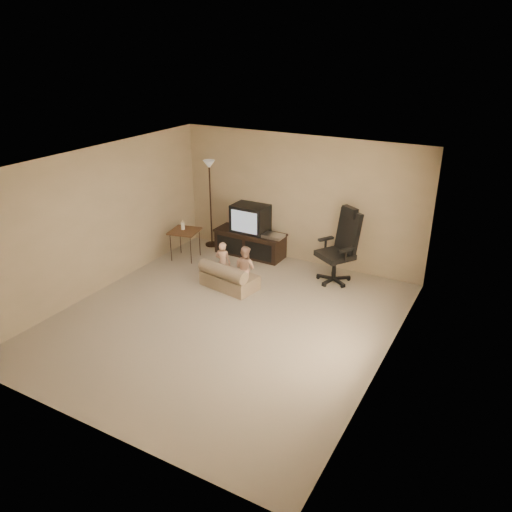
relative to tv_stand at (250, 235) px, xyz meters
The scene contains 9 objects.
floor 2.70m from the tv_stand, 69.43° to the right, with size 5.50×5.50×0.00m, color #B9AC93.
room_shell 2.87m from the tv_stand, 69.43° to the right, with size 5.50×5.50×5.50m.
tv_stand is the anchor object (origin of this frame).
office_chair 2.02m from the tv_stand, ahead, with size 0.89×0.89×1.39m.
side_table 1.33m from the tv_stand, 143.68° to the right, with size 0.64×0.64×0.81m.
floor_lamp 1.35m from the tv_stand, behind, with size 0.29×0.29×1.85m.
child_sofa 1.57m from the tv_stand, 75.60° to the right, with size 1.08×0.73×0.49m.
toddler_left 1.39m from the tv_stand, 81.36° to the right, with size 0.29×0.21×0.80m, color #D6A185.
toddler_right 1.55m from the tv_stand, 64.00° to the right, with size 0.40×0.22×0.82m, color #D6A185.
Camera 1 is at (3.75, -5.75, 4.07)m, focal length 35.00 mm.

